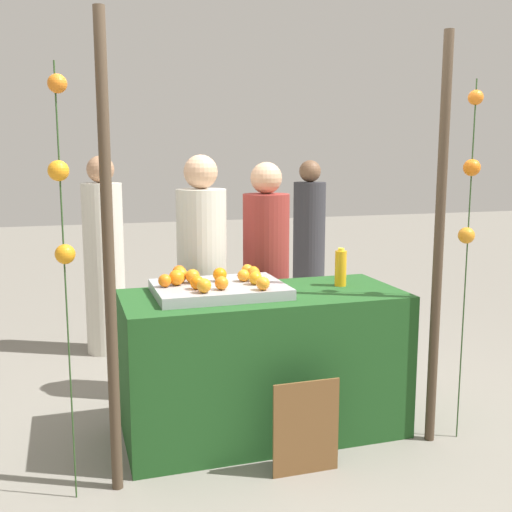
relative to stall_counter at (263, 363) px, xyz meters
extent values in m
plane|color=gray|center=(0.00, 0.00, -0.43)|extent=(24.00, 24.00, 0.00)
cube|color=#1E4C1E|center=(0.00, 0.00, 0.00)|extent=(1.67, 0.74, 0.87)
cube|color=#9EA0A5|center=(-0.26, 0.05, 0.46)|extent=(0.76, 0.56, 0.06)
sphere|color=orange|center=(-0.02, 0.14, 0.53)|extent=(0.08, 0.08, 0.08)
sphere|color=orange|center=(-0.10, 0.08, 0.53)|extent=(0.07, 0.07, 0.07)
sphere|color=orange|center=(-0.06, -0.18, 0.53)|extent=(0.08, 0.08, 0.08)
sphere|color=orange|center=(-0.06, -0.02, 0.53)|extent=(0.08, 0.08, 0.08)
sphere|color=orange|center=(-0.40, 0.12, 0.54)|extent=(0.08, 0.08, 0.08)
sphere|color=orange|center=(-0.41, -0.05, 0.53)|extent=(0.08, 0.08, 0.08)
sphere|color=orange|center=(-0.58, 0.07, 0.53)|extent=(0.08, 0.08, 0.08)
sphere|color=orange|center=(-0.46, 0.18, 0.54)|extent=(0.09, 0.09, 0.09)
sphere|color=orange|center=(-0.23, 0.13, 0.54)|extent=(0.08, 0.08, 0.08)
sphere|color=orange|center=(-0.03, 0.07, 0.53)|extent=(0.07, 0.07, 0.07)
sphere|color=orange|center=(-0.28, -0.10, 0.53)|extent=(0.08, 0.08, 0.08)
sphere|color=orange|center=(-0.46, 0.27, 0.54)|extent=(0.09, 0.09, 0.09)
sphere|color=orange|center=(-0.03, 0.25, 0.53)|extent=(0.07, 0.07, 0.07)
sphere|color=orange|center=(-0.50, 0.09, 0.54)|extent=(0.09, 0.09, 0.09)
sphere|color=orange|center=(-0.39, -0.15, 0.54)|extent=(0.08, 0.08, 0.08)
cylinder|color=#EBA216|center=(0.52, 0.05, 0.55)|extent=(0.07, 0.07, 0.22)
cylinder|color=yellow|center=(0.52, 0.05, 0.67)|extent=(0.04, 0.04, 0.02)
cube|color=brown|center=(0.06, -0.56, -0.18)|extent=(0.37, 0.01, 0.53)
cube|color=black|center=(0.06, -0.55, -0.18)|extent=(0.34, 0.02, 0.50)
cylinder|color=beige|center=(-0.23, 0.64, 0.29)|extent=(0.34, 0.34, 1.46)
sphere|color=tan|center=(-0.23, 0.64, 1.13)|extent=(0.23, 0.23, 0.23)
cylinder|color=maroon|center=(0.24, 0.67, 0.27)|extent=(0.33, 0.33, 1.41)
sphere|color=tan|center=(0.24, 0.67, 1.09)|extent=(0.22, 0.22, 0.22)
cylinder|color=#333338|center=(1.26, 2.39, 0.27)|extent=(0.33, 0.33, 1.41)
sphere|color=brown|center=(1.26, 2.39, 1.08)|extent=(0.22, 0.22, 0.22)
cylinder|color=beige|center=(-0.81, 1.88, 0.29)|extent=(0.34, 0.34, 1.45)
sphere|color=#A87A59|center=(-0.81, 1.88, 1.13)|extent=(0.23, 0.23, 0.23)
cylinder|color=#473828|center=(-0.91, -0.41, 0.74)|extent=(0.06, 0.06, 2.35)
cylinder|color=#473828|center=(0.91, -0.41, 0.74)|extent=(0.06, 0.06, 2.35)
cylinder|color=#2D4C23|center=(-1.12, -0.44, 0.61)|extent=(0.01, 0.01, 2.09)
sphere|color=orange|center=(-1.11, -0.44, 1.56)|extent=(0.09, 0.09, 0.09)
sphere|color=orange|center=(-1.12, -0.44, 1.18)|extent=(0.10, 0.10, 0.10)
sphere|color=orange|center=(-1.11, -0.44, 0.79)|extent=(0.09, 0.09, 0.09)
cylinder|color=#2D4C23|center=(1.09, -0.43, 0.61)|extent=(0.01, 0.01, 2.09)
sphere|color=orange|center=(1.10, -0.42, 1.56)|extent=(0.08, 0.08, 0.08)
sphere|color=orange|center=(1.08, -0.44, 1.18)|extent=(0.10, 0.10, 0.10)
sphere|color=orange|center=(1.08, -0.43, 0.79)|extent=(0.09, 0.09, 0.09)
camera|label=1|loc=(-1.10, -3.39, 1.25)|focal=43.09mm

